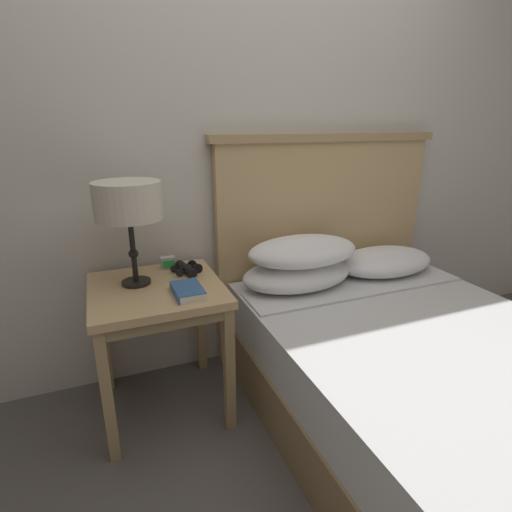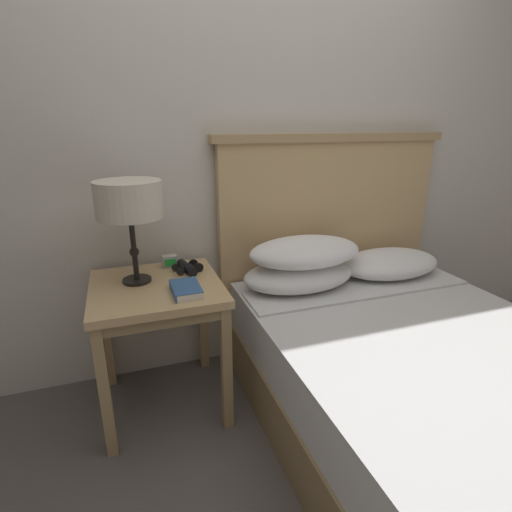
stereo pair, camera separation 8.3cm
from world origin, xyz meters
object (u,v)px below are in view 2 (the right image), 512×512
object	(u,v)px
book_on_nightstand	(186,289)
alarm_clock	(170,261)
bed	(413,371)
binoculars_pair	(187,267)
nightstand	(157,301)
table_lamp	(129,202)

from	to	relation	value
book_on_nightstand	alarm_clock	world-z (taller)	alarm_clock
bed	alarm_clock	world-z (taller)	bed
binoculars_pair	bed	bearing A→B (deg)	-37.12
binoculars_pair	alarm_clock	distance (m)	0.12
book_on_nightstand	alarm_clock	xyz separation A→B (m)	(-0.02, 0.35, 0.01)
bed	binoculars_pair	distance (m)	1.14
binoculars_pair	alarm_clock	xyz separation A→B (m)	(-0.07, 0.10, 0.01)
nightstand	bed	bearing A→B (deg)	-27.87
binoculars_pair	alarm_clock	bearing A→B (deg)	126.05
table_lamp	book_on_nightstand	distance (m)	0.45
table_lamp	alarm_clock	size ratio (longest dim) A/B	6.62
nightstand	alarm_clock	world-z (taller)	alarm_clock
nightstand	book_on_nightstand	xyz separation A→B (m)	(0.11, -0.14, 0.10)
bed	binoculars_pair	size ratio (longest dim) A/B	11.66
nightstand	binoculars_pair	world-z (taller)	binoculars_pair
nightstand	alarm_clock	distance (m)	0.26
bed	alarm_clock	bearing A→B (deg)	141.20
nightstand	table_lamp	distance (m)	0.47
bed	nightstand	bearing A→B (deg)	152.13
binoculars_pair	alarm_clock	size ratio (longest dim) A/B	2.35
bed	binoculars_pair	bearing A→B (deg)	142.88
nightstand	book_on_nightstand	size ratio (longest dim) A/B	3.39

